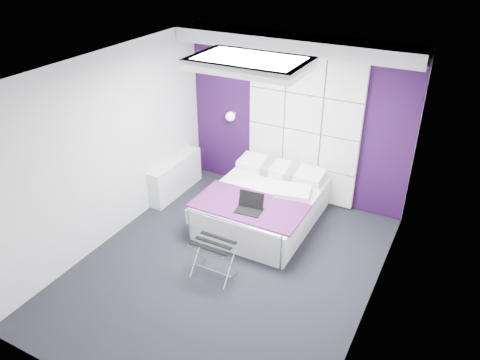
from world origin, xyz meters
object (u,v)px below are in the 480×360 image
Objects in this scene: radiator at (176,176)px; luggage_rack at (214,259)px; laptop at (250,206)px; wall_lamp at (232,116)px; nightstand at (253,160)px; bed at (263,205)px.

luggage_rack is (1.62, -1.50, -0.05)m from radiator.
laptop is at bearing -20.94° from radiator.
wall_lamp reaches higher than laptop.
radiator is at bearing 153.11° from laptop.
laptop reaches higher than radiator.
wall_lamp reaches higher than radiator.
laptop is (0.08, 0.85, 0.33)m from luggage_rack.
laptop is at bearing 84.87° from luggage_rack.
nightstand is 0.85× the size of luggage_rack.
bed is at bearing -3.42° from radiator.
luggage_rack is 0.92m from laptop.
radiator is (-0.64, -0.76, -0.92)m from wall_lamp.
radiator is 0.64× the size of bed.
laptop reaches higher than bed.
bed is 0.64m from laptop.
nightstand is (1.06, 0.72, 0.23)m from radiator.
wall_lamp is 0.43× the size of laptop.
wall_lamp is at bearing 174.58° from nightstand.
radiator reaches higher than nightstand.
nightstand is at bearing 34.15° from radiator.
radiator is 1.84m from laptop.
bed reaches higher than nightstand.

